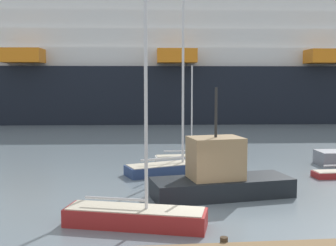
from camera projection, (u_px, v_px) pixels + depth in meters
The scene contains 6 objects.
ground_plane at pixel (202, 220), 16.44m from camera, with size 600.00×600.00×0.00m, color slate.
sailboat_0 at pixel (187, 158), 27.86m from camera, with size 4.19×1.16×6.47m.
sailboat_1 at pixel (176, 164), 24.94m from camera, with size 6.15×3.43×11.82m.
sailboat_2 at pixel (136, 214), 15.68m from camera, with size 5.48×2.78×9.07m.
fishing_boat_1 at pixel (219, 176), 19.74m from camera, with size 6.88×3.30×5.15m.
cruise_ship at pixel (171, 61), 61.57m from camera, with size 135.04×26.99×26.17m.
Camera 1 is at (-2.85, -15.79, 5.39)m, focal length 44.92 mm.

